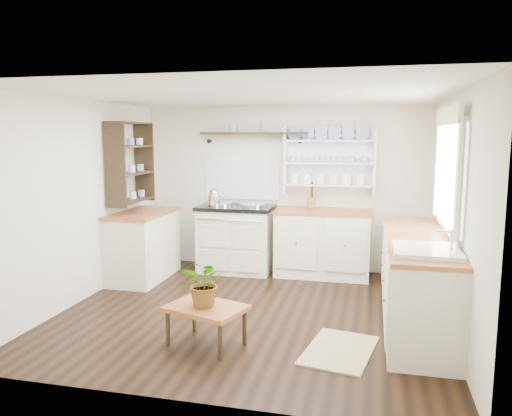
% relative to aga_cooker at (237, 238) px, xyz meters
% --- Properties ---
extents(floor, '(4.00, 3.80, 0.01)m').
position_rel_aga_cooker_xyz_m(floor, '(0.60, -1.57, -0.47)').
color(floor, black).
rests_on(floor, ground).
extents(wall_back, '(4.00, 0.02, 2.30)m').
position_rel_aga_cooker_xyz_m(wall_back, '(0.60, 0.33, 0.68)').
color(wall_back, beige).
rests_on(wall_back, ground).
extents(wall_right, '(0.02, 3.80, 2.30)m').
position_rel_aga_cooker_xyz_m(wall_right, '(2.60, -1.57, 0.68)').
color(wall_right, beige).
rests_on(wall_right, ground).
extents(wall_left, '(0.02, 3.80, 2.30)m').
position_rel_aga_cooker_xyz_m(wall_left, '(-1.40, -1.57, 0.68)').
color(wall_left, beige).
rests_on(wall_left, ground).
extents(ceiling, '(4.00, 3.80, 0.01)m').
position_rel_aga_cooker_xyz_m(ceiling, '(0.60, -1.57, 1.83)').
color(ceiling, white).
rests_on(ceiling, wall_back).
extents(window, '(0.08, 1.55, 1.22)m').
position_rel_aga_cooker_xyz_m(window, '(2.55, -1.42, 1.09)').
color(window, white).
rests_on(window, wall_right).
extents(aga_cooker, '(1.04, 0.72, 0.96)m').
position_rel_aga_cooker_xyz_m(aga_cooker, '(0.00, 0.00, 0.00)').
color(aga_cooker, silver).
rests_on(aga_cooker, floor).
extents(back_cabinets, '(1.27, 0.63, 0.90)m').
position_rel_aga_cooker_xyz_m(back_cabinets, '(1.20, 0.03, -0.01)').
color(back_cabinets, white).
rests_on(back_cabinets, floor).
extents(right_cabinets, '(0.62, 2.43, 0.90)m').
position_rel_aga_cooker_xyz_m(right_cabinets, '(2.30, -1.47, -0.01)').
color(right_cabinets, white).
rests_on(right_cabinets, floor).
extents(belfast_sink, '(0.55, 0.60, 0.45)m').
position_rel_aga_cooker_xyz_m(belfast_sink, '(2.30, -2.22, 0.33)').
color(belfast_sink, white).
rests_on(belfast_sink, right_cabinets).
extents(left_cabinets, '(0.62, 1.13, 0.90)m').
position_rel_aga_cooker_xyz_m(left_cabinets, '(-1.10, -0.67, -0.01)').
color(left_cabinets, white).
rests_on(left_cabinets, floor).
extents(plate_rack, '(1.20, 0.22, 0.90)m').
position_rel_aga_cooker_xyz_m(plate_rack, '(1.25, 0.29, 1.08)').
color(plate_rack, white).
rests_on(plate_rack, wall_back).
extents(high_shelf, '(1.50, 0.29, 0.16)m').
position_rel_aga_cooker_xyz_m(high_shelf, '(0.20, 0.21, 1.44)').
color(high_shelf, black).
rests_on(high_shelf, wall_back).
extents(left_shelving, '(0.28, 0.80, 1.05)m').
position_rel_aga_cooker_xyz_m(left_shelving, '(-1.24, -0.67, 1.08)').
color(left_shelving, black).
rests_on(left_shelving, wall_left).
extents(kettle, '(0.19, 0.19, 0.23)m').
position_rel_aga_cooker_xyz_m(kettle, '(-0.28, -0.12, 0.57)').
color(kettle, silver).
rests_on(kettle, aga_cooker).
extents(utensil_crock, '(0.12, 0.12, 0.15)m').
position_rel_aga_cooker_xyz_m(utensil_crock, '(1.03, 0.11, 0.51)').
color(utensil_crock, brown).
rests_on(utensil_crock, back_cabinets).
extents(center_table, '(0.79, 0.67, 0.37)m').
position_rel_aga_cooker_xyz_m(center_table, '(0.41, -2.50, -0.15)').
color(center_table, brown).
rests_on(center_table, floor).
extents(potted_plant, '(0.47, 0.43, 0.43)m').
position_rel_aga_cooker_xyz_m(potted_plant, '(0.41, -2.50, 0.11)').
color(potted_plant, '#3F7233').
rests_on(potted_plant, center_table).
extents(floor_rug, '(0.69, 0.93, 0.02)m').
position_rel_aga_cooker_xyz_m(floor_rug, '(1.60, -2.36, -0.46)').
color(floor_rug, '#82684B').
rests_on(floor_rug, floor).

